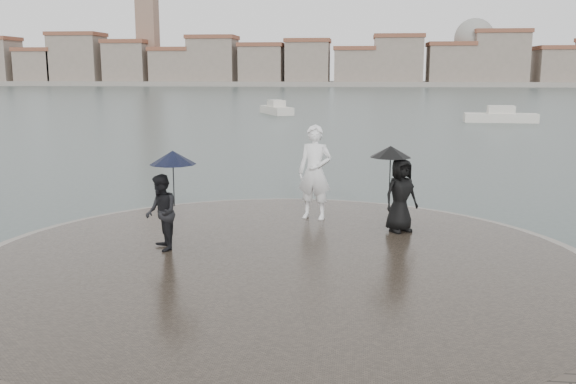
# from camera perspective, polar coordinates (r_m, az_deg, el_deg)

# --- Properties ---
(ground) EXTENTS (400.00, 400.00, 0.00)m
(ground) POSITION_cam_1_polar(r_m,az_deg,el_deg) (9.45, -3.30, -14.18)
(ground) COLOR #2B3835
(ground) RESTS_ON ground
(kerb_ring) EXTENTS (12.50, 12.50, 0.32)m
(kerb_ring) POSITION_cam_1_polar(r_m,az_deg,el_deg) (12.62, -0.65, -6.86)
(kerb_ring) COLOR gray
(kerb_ring) RESTS_ON ground
(quay_tip) EXTENTS (11.90, 11.90, 0.36)m
(quay_tip) POSITION_cam_1_polar(r_m,az_deg,el_deg) (12.62, -0.65, -6.77)
(quay_tip) COLOR #2D261E
(quay_tip) RESTS_ON ground
(statue) EXTENTS (0.96, 0.75, 2.32)m
(statue) POSITION_cam_1_polar(r_m,az_deg,el_deg) (15.76, 2.40, 1.77)
(statue) COLOR white
(statue) RESTS_ON quay_tip
(visitor_left) EXTENTS (1.16, 1.05, 2.04)m
(visitor_left) POSITION_cam_1_polar(r_m,az_deg,el_deg) (13.21, -10.94, -0.54)
(visitor_left) COLOR black
(visitor_left) RESTS_ON quay_tip
(visitor_right) EXTENTS (1.21, 1.02, 1.95)m
(visitor_right) POSITION_cam_1_polar(r_m,az_deg,el_deg) (14.71, 9.77, 0.64)
(visitor_right) COLOR black
(visitor_right) RESTS_ON quay_tip
(far_skyline) EXTENTS (260.00, 20.00, 37.00)m
(far_skyline) POSITION_cam_1_polar(r_m,az_deg,el_deg) (169.33, 3.76, 11.27)
(far_skyline) COLOR gray
(far_skyline) RESTS_ON ground
(boats) EXTENTS (32.64, 18.48, 1.50)m
(boats) POSITION_cam_1_polar(r_m,az_deg,el_deg) (53.41, 15.43, 6.49)
(boats) COLOR beige
(boats) RESTS_ON ground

